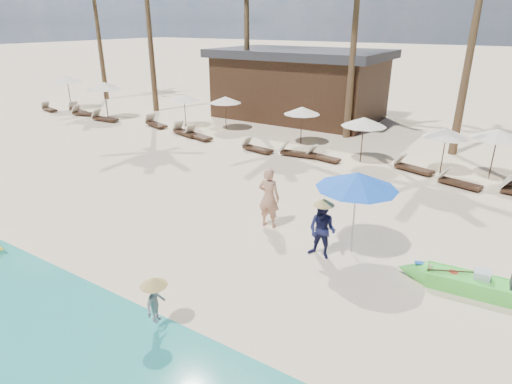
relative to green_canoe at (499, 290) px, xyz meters
The scene contains 27 objects.
ground 5.55m from the green_canoe, 156.98° to the right, with size 240.00×240.00×0.00m, color beige.
green_canoe is the anchor object (origin of this frame).
tourist 6.47m from the green_canoe, behind, with size 0.69×0.46×1.91m, color tan.
vendor_green 4.31m from the green_canoe, behind, with size 0.77×0.60×1.59m, color #16193E.
vendor_yellow 7.73m from the green_canoe, 139.81° to the right, with size 0.60×0.34×0.92m, color gray.
blue_umbrella 4.12m from the green_canoe, behind, with size 2.17×2.17×2.33m.
resort_parasol_0 30.00m from the green_canoe, 162.23° to the left, with size 2.27×2.27×2.34m.
lounger_0_left 29.95m from the green_canoe, 165.22° to the left, with size 1.71×0.84×0.56m.
lounger_0_right 28.06m from the green_canoe, 162.63° to the left, with size 1.95×1.01×0.63m.
resort_parasol_1 24.89m from the green_canoe, 160.62° to the left, with size 2.27×2.27×2.34m.
lounger_1_left 26.73m from the green_canoe, 162.67° to the left, with size 1.92×1.01×0.62m.
lounger_1_right 24.22m from the green_canoe, 161.77° to the left, with size 1.89×0.71×0.63m.
resort_parasol_2 19.93m from the green_canoe, 152.29° to the left, with size 1.88×1.88×1.94m.
lounger_2_left 20.84m from the green_canoe, 156.72° to the left, with size 1.93×1.09×0.63m.
resort_parasol_3 18.20m from the green_canoe, 146.53° to the left, with size 1.86×1.86×1.92m.
lounger_3_left 17.93m from the green_canoe, 154.87° to the left, with size 1.98×1.05×0.64m.
lounger_3_right 16.86m from the green_canoe, 153.91° to the left, with size 1.93×1.02×0.63m.
resort_parasol_4 13.84m from the green_canoe, 136.29° to the left, with size 1.87×1.87×1.93m.
lounger_4_left 13.22m from the green_canoe, 147.66° to the left, with size 1.74×0.76×0.57m.
lounger_4_right 11.77m from the green_canoe, 141.00° to the left, with size 1.77×0.74×0.58m.
resort_parasol_5 10.44m from the green_canoe, 127.33° to the left, with size 1.99×1.99×2.05m.
lounger_5_left 10.88m from the green_canoe, 136.20° to the left, with size 1.69×0.78×0.55m.
resort_parasol_6 9.08m from the green_canoe, 108.72° to the left, with size 1.88×1.88×1.93m.
lounger_6_left 9.03m from the green_canoe, 116.01° to the left, with size 1.79×0.99×0.58m.
lounger_6_right 7.55m from the green_canoe, 105.62° to the left, with size 1.70×0.88×0.55m.
resort_parasol_7 9.04m from the green_canoe, 96.95° to the left, with size 2.02×2.02×2.08m.
pavilion_west 20.26m from the green_canoe, 130.52° to the left, with size 10.80×6.60×4.30m.
Camera 1 is at (4.83, -7.82, 5.98)m, focal length 30.00 mm.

